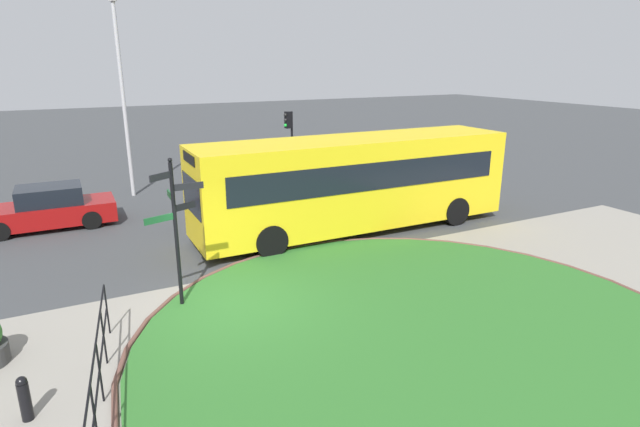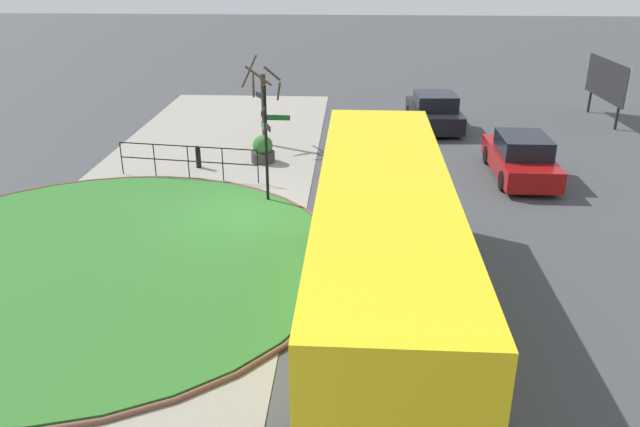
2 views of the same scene
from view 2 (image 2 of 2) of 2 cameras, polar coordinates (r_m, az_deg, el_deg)
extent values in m
plane|color=#3D3F42|center=(18.47, -6.87, -0.21)|extent=(120.00, 120.00, 0.00)
cube|color=gray|center=(18.94, -13.17, -0.04)|extent=(32.00, 7.78, 0.02)
cylinder|color=#2D6B28|center=(16.62, -19.66, -4.00)|extent=(12.00, 12.00, 0.10)
torus|color=brown|center=(16.62, -19.66, -3.98)|extent=(12.31, 12.31, 0.11)
cylinder|color=black|center=(18.81, -4.86, 5.95)|extent=(0.09, 0.09, 3.48)
sphere|color=black|center=(18.38, -5.04, 11.31)|extent=(0.10, 0.10, 0.10)
cube|color=black|center=(18.73, -5.42, 10.53)|extent=(0.49, 0.32, 0.15)
cube|color=black|center=(18.15, -5.13, 9.13)|extent=(0.65, 0.04, 0.15)
cube|color=#195128|center=(18.51, -3.76, 8.61)|extent=(0.06, 0.68, 0.15)
cube|color=black|center=(18.34, -4.71, 7.74)|extent=(0.49, 0.22, 0.15)
cube|color=#195128|center=(19.03, -5.10, 7.80)|extent=(0.66, 0.23, 0.15)
cylinder|color=black|center=(22.68, -10.89, 4.88)|extent=(0.18, 0.18, 0.69)
sphere|color=black|center=(22.57, -10.96, 5.79)|extent=(0.17, 0.17, 0.17)
cube|color=black|center=(21.42, -11.89, 5.95)|extent=(0.69, 4.77, 0.03)
cube|color=black|center=(21.57, -11.78, 4.65)|extent=(0.69, 4.77, 0.03)
cylinder|color=black|center=(20.80, -5.62, 4.19)|extent=(0.04, 0.04, 1.14)
cylinder|color=black|center=(21.16, -8.75, 4.36)|extent=(0.04, 0.04, 1.14)
cylinder|color=black|center=(21.59, -11.77, 4.51)|extent=(0.04, 0.04, 1.14)
cylinder|color=black|center=(22.07, -14.67, 4.64)|extent=(0.04, 0.04, 1.14)
cylinder|color=black|center=(22.60, -17.44, 4.75)|extent=(0.04, 0.04, 1.14)
cube|color=yellow|center=(12.50, 5.63, -3.15)|extent=(10.95, 2.56, 2.89)
cube|color=black|center=(12.34, -0.11, -1.32)|extent=(9.62, 0.09, 0.88)
cube|color=black|center=(12.45, 11.47, -1.59)|extent=(9.62, 0.09, 0.88)
cube|color=black|center=(17.55, 5.13, 5.11)|extent=(0.03, 2.03, 1.10)
cube|color=black|center=(17.25, 5.25, 8.53)|extent=(0.03, 1.36, 0.28)
cylinder|color=black|center=(16.19, 1.07, -1.53)|extent=(1.00, 0.31, 1.00)
cylinder|color=black|center=(16.26, 9.12, -1.71)|extent=(1.00, 0.31, 1.00)
cylinder|color=black|center=(10.23, -0.74, -17.86)|extent=(1.00, 0.31, 1.00)
cylinder|color=black|center=(10.35, 12.60, -17.96)|extent=(1.00, 0.31, 1.00)
cube|color=black|center=(27.94, 10.21, 8.71)|extent=(4.36, 2.11, 0.72)
cube|color=black|center=(27.63, 10.36, 9.96)|extent=(1.98, 1.76, 0.61)
cube|color=#EAEACC|center=(29.90, 8.45, 9.81)|extent=(0.03, 0.20, 0.12)
cube|color=#EAEACC|center=(30.09, 10.61, 9.75)|extent=(0.03, 0.20, 0.12)
cylinder|color=black|center=(29.13, 8.06, 8.97)|extent=(0.65, 0.25, 0.64)
cylinder|color=black|center=(29.41, 11.43, 8.89)|extent=(0.65, 0.25, 0.64)
cylinder|color=black|center=(26.59, 8.80, 7.60)|extent=(0.65, 0.25, 0.64)
cylinder|color=black|center=(26.90, 12.46, 7.51)|extent=(0.65, 0.25, 0.64)
cube|color=maroon|center=(22.42, 17.54, 4.46)|extent=(4.45, 1.78, 0.69)
cube|color=black|center=(22.07, 17.85, 5.92)|extent=(2.06, 1.55, 0.62)
cube|color=#EAEACC|center=(24.37, 15.18, 6.24)|extent=(0.02, 0.20, 0.12)
cube|color=#EAEACC|center=(24.60, 17.59, 6.13)|extent=(0.02, 0.20, 0.12)
cylinder|color=black|center=(23.58, 14.86, 5.14)|extent=(0.64, 0.22, 0.64)
cylinder|color=black|center=(23.95, 18.61, 4.97)|extent=(0.64, 0.22, 0.64)
cylinder|color=black|center=(21.02, 16.21, 2.85)|extent=(0.64, 0.22, 0.64)
cylinder|color=black|center=(21.44, 20.36, 2.70)|extent=(0.64, 0.22, 0.64)
cylinder|color=black|center=(32.69, 23.21, 9.95)|extent=(0.12, 0.12, 1.82)
cylinder|color=black|center=(29.90, 25.30, 8.56)|extent=(0.12, 0.12, 1.82)
cube|color=silver|center=(31.12, 24.48, 10.91)|extent=(4.13, 0.27, 1.61)
cube|color=black|center=(31.09, 24.36, 10.92)|extent=(4.23, 0.18, 1.71)
cylinder|color=#383838|center=(23.04, -5.15, 5.10)|extent=(0.85, 0.85, 0.40)
sphere|color=#33702D|center=(22.91, -5.19, 6.14)|extent=(0.73, 0.73, 0.73)
cylinder|color=#423323|center=(24.85, -5.06, 9.26)|extent=(0.19, 0.19, 2.78)
cylinder|color=#423323|center=(24.26, -4.34, 12.46)|extent=(0.85, 0.58, 0.70)
cylinder|color=#423323|center=(24.73, -3.74, 10.90)|extent=(1.22, 0.33, 0.93)
cylinder|color=#423323|center=(24.64, -6.02, 11.40)|extent=(0.80, 0.21, 0.76)
cylinder|color=#423323|center=(24.82, -6.41, 12.63)|extent=(1.18, 0.49, 1.06)
cylinder|color=#423323|center=(24.10, -5.57, 12.23)|extent=(0.28, 1.04, 0.72)
camera|label=1|loc=(24.25, -32.86, 15.64)|focal=28.63mm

